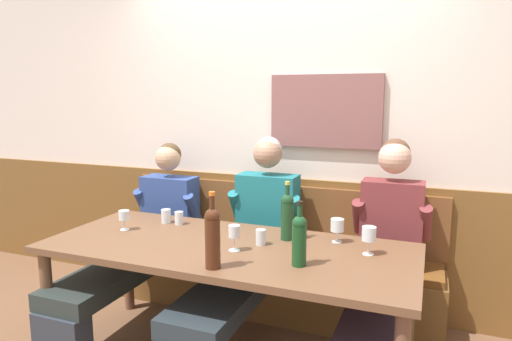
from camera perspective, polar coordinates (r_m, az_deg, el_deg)
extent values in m
cube|color=silver|center=(3.47, 3.31, 5.93)|extent=(6.80, 0.08, 2.80)
cube|color=#835351|center=(3.31, 8.76, 7.44)|extent=(0.81, 0.04, 0.52)
cube|color=brown|center=(3.59, 2.90, -8.69)|extent=(6.80, 0.03, 0.99)
cube|color=brown|center=(3.49, 1.64, -14.08)|extent=(2.46, 0.42, 0.44)
cube|color=brown|center=(3.40, 1.66, -10.29)|extent=(2.41, 0.39, 0.05)
cube|color=brown|center=(3.49, 2.74, -5.44)|extent=(2.46, 0.04, 0.45)
cube|color=brown|center=(2.67, -3.69, -9.80)|extent=(2.16, 0.90, 0.04)
cylinder|color=brown|center=(3.09, -24.81, -15.46)|extent=(0.07, 0.07, 0.71)
cylinder|color=brown|center=(3.61, -15.90, -11.29)|extent=(0.07, 0.07, 0.71)
cylinder|color=brown|center=(2.95, 18.79, -16.33)|extent=(0.07, 0.07, 0.71)
cube|color=#27302E|center=(3.27, -16.70, -12.04)|extent=(0.36, 1.19, 0.11)
cube|color=navy|center=(3.68, -10.81, -4.52)|extent=(0.43, 0.20, 0.49)
sphere|color=tan|center=(3.60, -11.09, 1.56)|extent=(0.20, 0.20, 0.20)
sphere|color=brown|center=(3.61, -10.89, 2.00)|extent=(0.18, 0.18, 0.18)
cylinder|color=navy|center=(3.77, -14.09, -4.05)|extent=(0.08, 0.20, 0.27)
cylinder|color=navy|center=(3.53, -8.02, -4.78)|extent=(0.08, 0.20, 0.27)
cube|color=#263037|center=(2.87, -3.03, -14.82)|extent=(0.37, 1.19, 0.11)
cube|color=#1C6E77|center=(3.31, 1.49, -5.29)|extent=(0.44, 0.20, 0.56)
sphere|color=#A77E63|center=(3.22, 1.47, 2.14)|extent=(0.21, 0.21, 0.21)
sphere|color=beige|center=(3.24, 1.62, 2.64)|extent=(0.19, 0.19, 0.19)
cylinder|color=#1C6E77|center=(3.35, -2.45, -4.56)|extent=(0.08, 0.20, 0.27)
cylinder|color=#1C6E77|center=(3.20, 5.14, -5.27)|extent=(0.08, 0.20, 0.27)
cube|color=#332736|center=(2.66, 15.19, -17.17)|extent=(0.33, 1.19, 0.11)
cube|color=maroon|center=(3.13, 16.77, -6.44)|extent=(0.39, 0.20, 0.57)
sphere|color=#DEA98F|center=(3.03, 17.15, 1.56)|extent=(0.21, 0.21, 0.21)
sphere|color=brown|center=(3.06, 17.21, 2.10)|extent=(0.19, 0.19, 0.19)
cylinder|color=maroon|center=(3.11, 12.89, -5.72)|extent=(0.08, 0.20, 0.27)
cylinder|color=maroon|center=(3.08, 20.64, -6.25)|extent=(0.08, 0.20, 0.27)
cylinder|color=#492313|center=(2.30, -5.51, -9.19)|extent=(0.08, 0.08, 0.26)
sphere|color=#492313|center=(2.26, -5.56, -5.78)|extent=(0.08, 0.08, 0.08)
cylinder|color=#492313|center=(2.24, -5.59, -4.37)|extent=(0.03, 0.03, 0.10)
cylinder|color=orange|center=(2.23, -5.61, -2.93)|extent=(0.03, 0.03, 0.02)
cylinder|color=#194022|center=(2.73, 3.96, -6.42)|extent=(0.08, 0.08, 0.23)
sphere|color=#194022|center=(2.70, 3.99, -3.81)|extent=(0.08, 0.08, 0.08)
cylinder|color=#194022|center=(2.69, 4.00, -2.72)|extent=(0.03, 0.03, 0.09)
cylinder|color=gold|center=(2.68, 4.02, -1.60)|extent=(0.03, 0.03, 0.02)
cylinder|color=#17431F|center=(2.34, 5.48, -9.44)|extent=(0.08, 0.08, 0.21)
sphere|color=#17431F|center=(2.30, 5.53, -6.65)|extent=(0.08, 0.08, 0.08)
cylinder|color=#17431F|center=(2.29, 5.55, -5.40)|extent=(0.03, 0.03, 0.08)
cylinder|color=black|center=(2.27, 5.57, -4.13)|extent=(0.03, 0.03, 0.02)
cylinder|color=silver|center=(2.75, 10.18, -8.88)|extent=(0.06, 0.06, 0.00)
cylinder|color=silver|center=(2.74, 10.20, -8.21)|extent=(0.01, 0.01, 0.06)
cylinder|color=silver|center=(2.72, 10.25, -6.81)|extent=(0.08, 0.08, 0.07)
cylinder|color=#F3E77A|center=(2.73, 10.23, -7.25)|extent=(0.07, 0.07, 0.03)
cylinder|color=silver|center=(2.59, 14.00, -10.23)|extent=(0.06, 0.06, 0.00)
cylinder|color=silver|center=(2.57, 14.04, -9.39)|extent=(0.01, 0.01, 0.08)
cylinder|color=silver|center=(2.55, 14.11, -7.76)|extent=(0.08, 0.08, 0.08)
cylinder|color=#DED682|center=(2.56, 14.08, -8.37)|extent=(0.07, 0.07, 0.02)
cylinder|color=silver|center=(3.07, -16.27, -7.19)|extent=(0.06, 0.06, 0.00)
cylinder|color=silver|center=(3.06, -16.30, -6.57)|extent=(0.01, 0.01, 0.06)
cylinder|color=silver|center=(3.04, -16.36, -5.44)|extent=(0.07, 0.07, 0.06)
cylinder|color=silver|center=(2.57, -2.75, -10.05)|extent=(0.06, 0.06, 0.00)
cylinder|color=silver|center=(2.56, -2.76, -9.21)|extent=(0.01, 0.01, 0.08)
cylinder|color=silver|center=(2.54, -2.77, -7.68)|extent=(0.06, 0.06, 0.07)
cylinder|color=#EBE583|center=(2.55, -2.77, -8.15)|extent=(0.06, 0.06, 0.02)
cylinder|color=silver|center=(3.10, -9.72, -5.95)|extent=(0.06, 0.06, 0.09)
cylinder|color=silver|center=(2.65, 0.60, -8.44)|extent=(0.06, 0.06, 0.09)
cylinder|color=silver|center=(3.16, -11.31, -5.67)|extent=(0.07, 0.07, 0.09)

